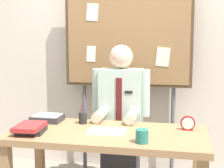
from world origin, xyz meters
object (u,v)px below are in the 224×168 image
at_px(book_stack, 30,128).
at_px(pen_holder, 83,118).
at_px(desk_clock, 188,124).
at_px(coffee_mug, 142,136).
at_px(paper_tray, 47,118).
at_px(bulletin_board, 127,38).
at_px(open_notebook, 107,132).
at_px(desk, 107,144).
at_px(person, 121,123).

distance_m(book_stack, pen_holder, 0.47).
distance_m(desk_clock, coffee_mug, 0.51).
xyz_separation_m(pen_holder, paper_tray, (-0.33, 0.01, -0.02)).
bearing_deg(coffee_mug, desk_clock, 51.00).
distance_m(bulletin_board, pen_holder, 1.06).
bearing_deg(pen_holder, coffee_mug, -37.49).
distance_m(bulletin_board, desk_clock, 1.22).
xyz_separation_m(bulletin_board, desk_clock, (0.61, -0.81, -0.67)).
distance_m(book_stack, open_notebook, 0.59).
bearing_deg(book_stack, coffee_mug, -4.63).
height_order(book_stack, open_notebook, book_stack).
distance_m(open_notebook, desk_clock, 0.64).
distance_m(open_notebook, pen_holder, 0.34).
height_order(desk, paper_tray, paper_tray).
xyz_separation_m(bulletin_board, book_stack, (-0.57, -1.13, -0.69)).
bearing_deg(open_notebook, coffee_mug, -34.81).
bearing_deg(open_notebook, paper_tray, 158.25).
bearing_deg(paper_tray, coffee_mug, -26.45).
height_order(desk, person, person).
distance_m(person, paper_tray, 0.71).
distance_m(desk_clock, pen_holder, 0.87).
height_order(person, coffee_mug, person).
xyz_separation_m(book_stack, open_notebook, (0.57, 0.13, -0.03)).
distance_m(person, bulletin_board, 0.89).
bearing_deg(open_notebook, bulletin_board, 90.17).
xyz_separation_m(desk_clock, coffee_mug, (-0.32, -0.39, -0.00)).
bearing_deg(book_stack, person, 52.76).
relative_size(desk_clock, coffee_mug, 1.20).
relative_size(book_stack, paper_tray, 1.10).
height_order(coffee_mug, pen_holder, pen_holder).
xyz_separation_m(desk, book_stack, (-0.57, -0.15, 0.13)).
bearing_deg(paper_tray, desk_clock, -2.19).
relative_size(desk, paper_tray, 5.89).
bearing_deg(coffee_mug, person, 109.86).
bearing_deg(pen_holder, person, 56.86).
bearing_deg(bulletin_board, book_stack, -116.69).
xyz_separation_m(book_stack, pen_holder, (0.31, 0.35, 0.01)).
bearing_deg(bulletin_board, desk_clock, -52.84).
bearing_deg(open_notebook, desk_clock, 17.17).
distance_m(bulletin_board, open_notebook, 1.23).
distance_m(desk, book_stack, 0.60).
xyz_separation_m(desk_clock, pen_holder, (-0.87, 0.03, -0.00)).
xyz_separation_m(book_stack, paper_tray, (-0.02, 0.37, -0.01)).
height_order(coffee_mug, paper_tray, coffee_mug).
bearing_deg(desk, coffee_mug, -37.11).
height_order(desk, desk_clock, desk_clock).
xyz_separation_m(person, pen_holder, (-0.26, -0.39, 0.13)).
relative_size(desk, bulletin_board, 0.76).
height_order(book_stack, paper_tray, book_stack).
xyz_separation_m(person, coffee_mug, (0.30, -0.82, 0.13)).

